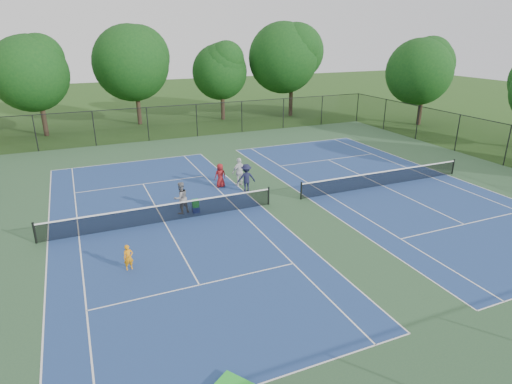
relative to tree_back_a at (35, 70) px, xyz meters
name	(u,v)px	position (x,y,z in m)	size (l,w,h in m)	color
ground	(285,202)	(13.00, -24.00, -6.04)	(140.00, 140.00, 0.00)	#234716
court_pad	(285,202)	(13.00, -24.00, -6.03)	(36.00, 36.00, 0.01)	#2C4F35
tennis_court_left	(164,220)	(6.00, -24.00, -5.94)	(12.00, 23.83, 1.07)	navy
tennis_court_right	(383,184)	(20.00, -24.00, -5.94)	(12.00, 23.83, 1.07)	navy
perimeter_fence	(286,176)	(13.00, -24.00, -4.44)	(36.08, 36.08, 3.02)	black
tree_back_a	(35,70)	(0.00, 0.00, 0.00)	(6.80, 6.80, 9.15)	#2D2116
tree_back_b	(134,59)	(9.00, 2.00, 0.56)	(7.60, 7.60, 10.03)	#2D2116
tree_back_c	(222,69)	(18.00, 1.00, -0.56)	(6.00, 6.00, 8.40)	#2D2116
tree_back_d	(292,55)	(26.00, 0.00, 0.79)	(7.80, 7.80, 10.37)	#2D2116
tree_side_e	(426,68)	(36.00, -10.00, -0.23)	(6.60, 6.60, 8.87)	#2D2116
child_player	(128,257)	(3.69, -28.10, -5.48)	(0.40, 0.27, 1.11)	orange
instructor	(181,198)	(7.13, -23.20, -5.15)	(0.86, 0.67, 1.77)	gray
bystander_a	(239,172)	(11.64, -20.30, -5.12)	(1.07, 0.45, 1.83)	white
bystander_b	(246,178)	(11.62, -21.49, -5.16)	(1.13, 0.65, 1.75)	#191B38
bystander_c	(220,176)	(10.42, -20.10, -5.27)	(0.75, 0.49, 1.53)	maroon
ball_crate	(196,210)	(7.86, -23.41, -5.88)	(0.37, 0.32, 0.32)	navy
ball_hopper	(195,203)	(7.86, -23.41, -5.51)	(0.34, 0.28, 0.42)	green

